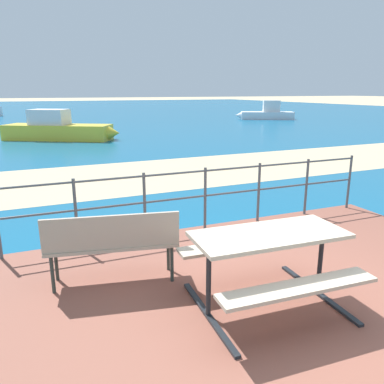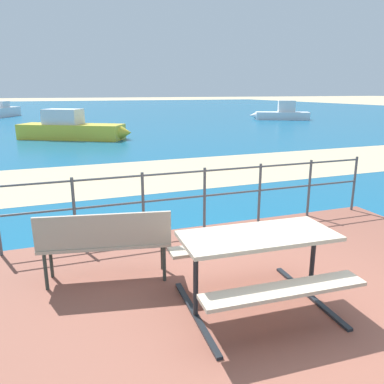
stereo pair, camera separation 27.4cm
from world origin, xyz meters
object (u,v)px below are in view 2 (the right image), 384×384
(boat_mid, at_px, (282,114))
(park_bench, at_px, (105,239))
(boat_near, at_px, (6,111))
(boat_far, at_px, (72,129))
(picnic_table, at_px, (258,253))

(boat_mid, bearing_deg, park_bench, 79.17)
(park_bench, relative_size, boat_mid, 0.34)
(park_bench, bearing_deg, boat_near, -72.11)
(park_bench, height_order, boat_near, boat_near)
(park_bench, bearing_deg, boat_far, -80.68)
(boat_far, bearing_deg, picnic_table, -56.86)
(park_bench, xyz_separation_m, boat_far, (0.42, 14.60, -0.10))
(picnic_table, xyz_separation_m, park_bench, (-1.35, 1.05, -0.07))
(picnic_table, relative_size, boat_mid, 0.36)
(boat_near, relative_size, boat_far, 0.83)
(park_bench, bearing_deg, picnic_table, 153.08)
(picnic_table, distance_m, boat_near, 34.36)
(boat_mid, distance_m, boat_far, 17.52)
(picnic_table, height_order, park_bench, park_bench)
(picnic_table, bearing_deg, boat_near, 101.67)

